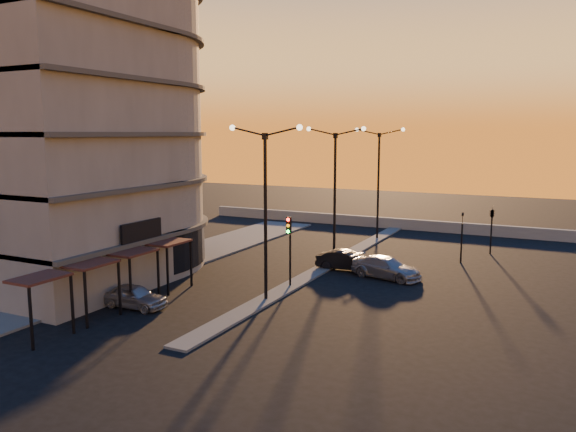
% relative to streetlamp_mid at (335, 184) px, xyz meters
% --- Properties ---
extents(ground, '(120.00, 120.00, 0.00)m').
position_rel_streetlamp_mid_xyz_m(ground, '(0.00, -10.00, -5.59)').
color(ground, black).
rests_on(ground, ground).
extents(sidewalk_west, '(5.00, 40.00, 0.12)m').
position_rel_streetlamp_mid_xyz_m(sidewalk_west, '(-10.50, -6.00, -5.53)').
color(sidewalk_west, '#535451').
rests_on(sidewalk_west, ground).
extents(median, '(1.20, 36.00, 0.12)m').
position_rel_streetlamp_mid_xyz_m(median, '(0.00, 0.00, -5.53)').
color(median, '#535451').
rests_on(median, ground).
extents(parapet, '(44.00, 0.50, 1.00)m').
position_rel_streetlamp_mid_xyz_m(parapet, '(2.00, 16.00, -5.09)').
color(parapet, slate).
rests_on(parapet, ground).
extents(building, '(14.35, 17.08, 25.00)m').
position_rel_streetlamp_mid_xyz_m(building, '(-14.00, -9.97, 6.32)').
color(building, slate).
rests_on(building, ground).
extents(streetlamp_near, '(4.32, 0.32, 9.51)m').
position_rel_streetlamp_mid_xyz_m(streetlamp_near, '(0.00, -10.00, 0.00)').
color(streetlamp_near, black).
rests_on(streetlamp_near, ground).
extents(streetlamp_mid, '(4.32, 0.32, 9.51)m').
position_rel_streetlamp_mid_xyz_m(streetlamp_mid, '(0.00, 0.00, 0.00)').
color(streetlamp_mid, black).
rests_on(streetlamp_mid, ground).
extents(streetlamp_far, '(4.32, 0.32, 9.51)m').
position_rel_streetlamp_mid_xyz_m(streetlamp_far, '(0.00, 10.00, 0.00)').
color(streetlamp_far, black).
rests_on(streetlamp_far, ground).
extents(traffic_light_main, '(0.28, 0.44, 4.25)m').
position_rel_streetlamp_mid_xyz_m(traffic_light_main, '(0.00, -7.13, -2.70)').
color(traffic_light_main, black).
rests_on(traffic_light_main, ground).
extents(signal_east_a, '(0.13, 0.16, 3.60)m').
position_rel_streetlamp_mid_xyz_m(signal_east_a, '(8.00, 4.00, -3.66)').
color(signal_east_a, black).
rests_on(signal_east_a, ground).
extents(signal_east_b, '(0.42, 1.99, 3.60)m').
position_rel_streetlamp_mid_xyz_m(signal_east_b, '(9.50, 8.00, -2.49)').
color(signal_east_b, black).
rests_on(signal_east_b, ground).
extents(car_hatchback, '(3.67, 1.59, 1.23)m').
position_rel_streetlamp_mid_xyz_m(car_hatchback, '(-5.59, -14.17, -4.98)').
color(car_hatchback, '#98999F').
rests_on(car_hatchback, ground).
extents(car_sedan, '(4.00, 1.52, 1.30)m').
position_rel_streetlamp_mid_xyz_m(car_sedan, '(1.50, -1.56, -4.94)').
color(car_sedan, black).
rests_on(car_sedan, ground).
extents(car_wagon, '(4.89, 2.80, 1.33)m').
position_rel_streetlamp_mid_xyz_m(car_wagon, '(4.50, -2.37, -4.93)').
color(car_wagon, gray).
rests_on(car_wagon, ground).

